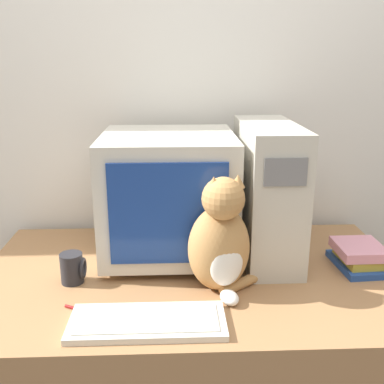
# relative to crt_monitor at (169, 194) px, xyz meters

# --- Properties ---
(wall_back) EXTENTS (7.00, 0.05, 2.50)m
(wall_back) POSITION_rel_crt_monitor_xyz_m (0.08, 0.33, 0.30)
(wall_back) COLOR silver
(wall_back) RESTS_ON ground_plane
(desk) EXTENTS (1.43, 0.85, 0.72)m
(desk) POSITION_rel_crt_monitor_xyz_m (0.08, -0.16, -0.59)
(desk) COLOR #9E7047
(desk) RESTS_ON ground_plane
(crt_monitor) EXTENTS (0.46, 0.45, 0.44)m
(crt_monitor) POSITION_rel_crt_monitor_xyz_m (0.00, 0.00, 0.00)
(crt_monitor) COLOR beige
(crt_monitor) RESTS_ON desk
(computer_tower) EXTENTS (0.18, 0.48, 0.48)m
(computer_tower) POSITION_rel_crt_monitor_xyz_m (0.35, -0.01, 0.01)
(computer_tower) COLOR beige
(computer_tower) RESTS_ON desk
(keyboard) EXTENTS (0.42, 0.17, 0.02)m
(keyboard) POSITION_rel_crt_monitor_xyz_m (-0.06, -0.46, -0.22)
(keyboard) COLOR silver
(keyboard) RESTS_ON desk
(cat) EXTENTS (0.29, 0.24, 0.37)m
(cat) POSITION_rel_crt_monitor_xyz_m (0.16, -0.27, -0.07)
(cat) COLOR #B7844C
(cat) RESTS_ON desk
(book_stack) EXTENTS (0.16, 0.22, 0.09)m
(book_stack) POSITION_rel_crt_monitor_xyz_m (0.65, -0.14, -0.19)
(book_stack) COLOR #234793
(book_stack) RESTS_ON desk
(pen) EXTENTS (0.14, 0.07, 0.01)m
(pen) POSITION_rel_crt_monitor_xyz_m (-0.23, -0.39, -0.22)
(pen) COLOR maroon
(pen) RESTS_ON desk
(mug) EXTENTS (0.08, 0.07, 0.10)m
(mug) POSITION_rel_crt_monitor_xyz_m (-0.31, -0.21, -0.18)
(mug) COLOR #232328
(mug) RESTS_ON desk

